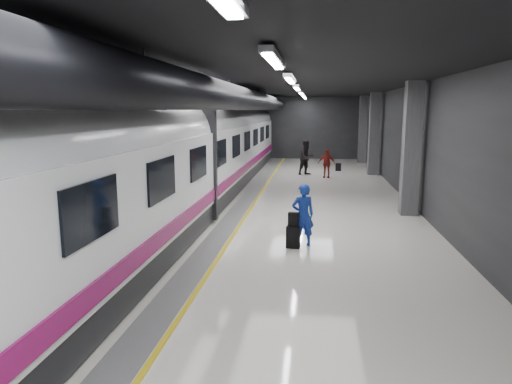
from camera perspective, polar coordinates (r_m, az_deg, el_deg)
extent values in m
plane|color=silver|center=(14.42, 1.88, -4.04)|extent=(40.00, 40.00, 0.00)
cube|color=black|center=(14.01, 1.99, 14.10)|extent=(10.00, 40.00, 0.02)
cube|color=#28282B|center=(33.97, 5.15, 7.98)|extent=(10.00, 0.02, 4.50)
cube|color=#28282B|center=(15.34, -17.08, 4.91)|extent=(0.02, 40.00, 4.50)
cube|color=#28282B|center=(14.46, 22.14, 4.31)|extent=(0.02, 40.00, 4.50)
cube|color=slate|center=(14.61, -3.41, -3.85)|extent=(0.65, 39.80, 0.01)
cube|color=gold|center=(14.54, -1.86, -3.90)|extent=(0.10, 39.80, 0.01)
cylinder|color=black|center=(14.17, -3.38, 11.82)|extent=(0.80, 38.00, 0.80)
cube|color=silver|center=(7.99, 2.27, 16.32)|extent=(0.22, 2.60, 0.10)
cube|color=silver|center=(12.96, 4.29, 13.95)|extent=(0.22, 2.60, 0.10)
cube|color=silver|center=(17.95, 5.17, 12.89)|extent=(0.22, 2.60, 0.10)
cube|color=silver|center=(22.94, 5.67, 12.29)|extent=(0.22, 2.60, 0.10)
cube|color=silver|center=(27.94, 5.99, 11.90)|extent=(0.22, 2.60, 0.10)
cube|color=silver|center=(31.94, 6.17, 11.68)|extent=(0.22, 2.60, 0.10)
cube|color=#515154|center=(16.30, 18.84, 5.10)|extent=(0.55, 0.55, 4.50)
cube|color=#515154|center=(26.15, 14.54, 7.04)|extent=(0.55, 0.55, 4.50)
cube|color=#515154|center=(32.11, 13.22, 7.62)|extent=(0.55, 0.55, 4.50)
cube|color=black|center=(14.99, -10.58, -2.29)|extent=(2.80, 38.00, 0.60)
cube|color=white|center=(14.76, -10.76, 3.03)|extent=(2.90, 38.00, 2.20)
cylinder|color=white|center=(14.67, -10.88, 6.71)|extent=(2.80, 38.00, 2.80)
cube|color=#810B50|center=(14.49, -5.12, -0.16)|extent=(0.04, 38.00, 0.35)
cube|color=black|center=(14.73, -10.79, 3.99)|extent=(3.05, 0.25, 3.80)
cube|color=black|center=(6.82, -19.83, -2.23)|extent=(0.05, 1.60, 0.85)
cube|color=black|center=(9.54, -11.67, 1.57)|extent=(0.05, 1.60, 0.85)
cube|color=black|center=(12.39, -7.19, 3.65)|extent=(0.05, 1.60, 0.85)
cube|color=black|center=(15.30, -4.39, 4.94)|extent=(0.05, 1.60, 0.85)
cube|color=black|center=(18.24, -2.47, 5.80)|extent=(0.05, 1.60, 0.85)
cube|color=black|center=(21.19, -1.09, 6.42)|extent=(0.05, 1.60, 0.85)
cube|color=black|center=(24.16, -0.05, 6.89)|extent=(0.05, 1.60, 0.85)
cube|color=black|center=(27.13, 0.77, 7.25)|extent=(0.05, 1.60, 0.85)
cube|color=black|center=(30.11, 1.43, 7.54)|extent=(0.05, 1.60, 0.85)
imported|color=blue|center=(12.03, 5.89, -2.89)|extent=(0.70, 0.56, 1.66)
cube|color=black|center=(11.97, 4.67, -5.63)|extent=(0.37, 0.25, 0.58)
cube|color=black|center=(11.88, 4.72, -3.41)|extent=(0.29, 0.18, 0.36)
imported|color=black|center=(25.46, 6.34, 4.35)|extent=(1.20, 1.16, 1.95)
imported|color=maroon|center=(24.54, 8.81, 3.57)|extent=(0.94, 0.48, 1.53)
cube|color=black|center=(27.39, 10.26, 3.09)|extent=(0.35, 0.26, 0.46)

